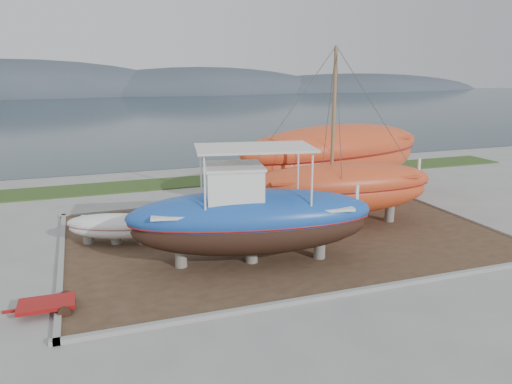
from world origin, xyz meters
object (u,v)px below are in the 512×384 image
object	(u,v)px
red_trailer	(47,307)
blue_caique	(252,206)
orange_sailboat	(342,139)
orange_bare_hull	(334,162)
white_dinghy	(115,229)

from	to	relation	value
red_trailer	blue_caique	bearing A→B (deg)	13.28
orange_sailboat	orange_bare_hull	bearing A→B (deg)	70.80
blue_caique	orange_bare_hull	size ratio (longest dim) A/B	0.76
white_dinghy	blue_caique	bearing A→B (deg)	-18.02
white_dinghy	orange_bare_hull	distance (m)	12.72
orange_bare_hull	red_trailer	xyz separation A→B (m)	(-14.51, -9.10, -1.85)
white_dinghy	orange_bare_hull	bearing A→B (deg)	38.78
orange_bare_hull	white_dinghy	bearing A→B (deg)	-174.71
blue_caique	white_dinghy	size ratio (longest dim) A/B	2.27
red_trailer	orange_sailboat	bearing A→B (deg)	20.73
orange_bare_hull	blue_caique	bearing A→B (deg)	-146.57
orange_sailboat	orange_bare_hull	distance (m)	5.54
orange_bare_hull	red_trailer	size ratio (longest dim) A/B	4.93
blue_caique	white_dinghy	xyz separation A→B (m)	(-4.61, 3.82, -1.58)
blue_caique	red_trailer	xyz separation A→B (m)	(-7.04, -1.55, -2.07)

